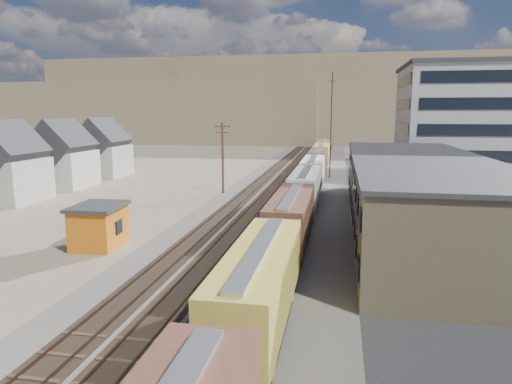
% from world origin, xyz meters
% --- Properties ---
extents(ground, '(300.00, 300.00, 0.00)m').
position_xyz_m(ground, '(0.00, 0.00, 0.00)').
color(ground, '#6B6356').
rests_on(ground, ground).
extents(ballast_bed, '(18.00, 200.00, 0.06)m').
position_xyz_m(ballast_bed, '(0.00, 50.00, 0.03)').
color(ballast_bed, '#4C4742').
rests_on(ballast_bed, ground).
extents(dirt_yard, '(24.00, 180.00, 0.03)m').
position_xyz_m(dirt_yard, '(-20.00, 40.00, 0.01)').
color(dirt_yard, '#7C6A55').
rests_on(dirt_yard, ground).
extents(asphalt_lot, '(26.00, 120.00, 0.04)m').
position_xyz_m(asphalt_lot, '(22.00, 35.00, 0.02)').
color(asphalt_lot, '#232326').
rests_on(asphalt_lot, ground).
extents(rail_tracks, '(11.40, 200.00, 0.24)m').
position_xyz_m(rail_tracks, '(-0.55, 50.00, 0.11)').
color(rail_tracks, black).
rests_on(rail_tracks, ground).
extents(freight_train, '(3.00, 119.74, 4.46)m').
position_xyz_m(freight_train, '(3.80, 40.01, 2.79)').
color(freight_train, black).
rests_on(freight_train, ground).
extents(warehouse, '(12.40, 40.40, 7.25)m').
position_xyz_m(warehouse, '(14.98, 25.00, 3.65)').
color(warehouse, tan).
rests_on(warehouse, ground).
extents(office_tower, '(22.60, 18.60, 18.45)m').
position_xyz_m(office_tower, '(27.95, 54.95, 9.26)').
color(office_tower, '#9E998E').
rests_on(office_tower, ground).
extents(utility_pole_north, '(2.20, 0.32, 10.00)m').
position_xyz_m(utility_pole_north, '(-8.50, 42.00, 5.30)').
color(utility_pole_north, '#382619').
rests_on(utility_pole_north, ground).
extents(radio_mast, '(1.20, 0.16, 18.00)m').
position_xyz_m(radio_mast, '(6.00, 60.00, 9.12)').
color(radio_mast, black).
rests_on(radio_mast, ground).
extents(hills_north, '(265.00, 80.00, 32.00)m').
position_xyz_m(hills_north, '(0.17, 167.92, 14.10)').
color(hills_north, brown).
rests_on(hills_north, ground).
extents(maintenance_shed, '(4.20, 5.27, 3.69)m').
position_xyz_m(maintenance_shed, '(-12.35, 14.83, 1.89)').
color(maintenance_shed, '#CD6713').
rests_on(maintenance_shed, ground).
extents(parked_car_blue, '(4.14, 6.25, 1.60)m').
position_xyz_m(parked_car_blue, '(27.76, 57.90, 0.80)').
color(parked_car_blue, navy).
rests_on(parked_car_blue, ground).
extents(parked_car_far, '(2.07, 4.55, 1.51)m').
position_xyz_m(parked_car_far, '(26.83, 43.27, 0.76)').
color(parked_car_far, white).
rests_on(parked_car_far, ground).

